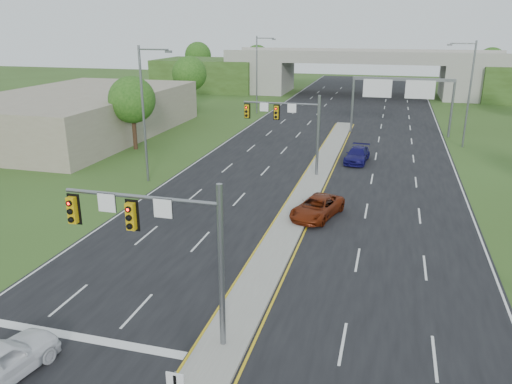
{
  "coord_description": "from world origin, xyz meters",
  "views": [
    {
      "loc": [
        5.85,
        -16.35,
        12.51
      ],
      "look_at": [
        -1.59,
        10.93,
        3.0
      ],
      "focal_mm": 35.0,
      "sensor_mm": 36.0,
      "label": 1
    }
  ],
  "objects_px": {
    "car_far_a": "(317,207)",
    "car_far_b": "(357,155)",
    "signal_mast_near": "(165,235)",
    "sign_gantry": "(401,90)",
    "overpass": "(362,75)",
    "signal_mast_far": "(292,121)"
  },
  "relations": [
    {
      "from": "car_far_a",
      "to": "car_far_b",
      "type": "relative_size",
      "value": 1.04
    },
    {
      "from": "signal_mast_near",
      "to": "car_far_a",
      "type": "bearing_deg",
      "value": 76.35
    },
    {
      "from": "sign_gantry",
      "to": "car_far_a",
      "type": "distance_m",
      "value": 30.29
    },
    {
      "from": "car_far_b",
      "to": "signal_mast_near",
      "type": "bearing_deg",
      "value": -94.68
    },
    {
      "from": "overpass",
      "to": "car_far_b",
      "type": "bearing_deg",
      "value": -86.48
    },
    {
      "from": "signal_mast_near",
      "to": "overpass",
      "type": "distance_m",
      "value": 80.11
    },
    {
      "from": "car_far_a",
      "to": "overpass",
      "type": "bearing_deg",
      "value": 107.27
    },
    {
      "from": "sign_gantry",
      "to": "car_far_b",
      "type": "height_order",
      "value": "sign_gantry"
    },
    {
      "from": "signal_mast_far",
      "to": "signal_mast_near",
      "type": "bearing_deg",
      "value": -90.0
    },
    {
      "from": "signal_mast_far",
      "to": "overpass",
      "type": "xyz_separation_m",
      "value": [
        2.26,
        55.07,
        -1.17
      ]
    },
    {
      "from": "signal_mast_near",
      "to": "signal_mast_far",
      "type": "xyz_separation_m",
      "value": [
        0.0,
        25.0,
        0.0
      ]
    },
    {
      "from": "signal_mast_far",
      "to": "car_far_a",
      "type": "bearing_deg",
      "value": -68.4
    },
    {
      "from": "signal_mast_near",
      "to": "sign_gantry",
      "type": "height_order",
      "value": "signal_mast_near"
    },
    {
      "from": "sign_gantry",
      "to": "overpass",
      "type": "relative_size",
      "value": 0.14
    },
    {
      "from": "sign_gantry",
      "to": "signal_mast_far",
      "type": "bearing_deg",
      "value": -114.11
    },
    {
      "from": "sign_gantry",
      "to": "car_far_b",
      "type": "distance_m",
      "value": 15.31
    },
    {
      "from": "signal_mast_far",
      "to": "car_far_a",
      "type": "relative_size",
      "value": 1.4
    },
    {
      "from": "car_far_a",
      "to": "sign_gantry",
      "type": "bearing_deg",
      "value": 95.97
    },
    {
      "from": "overpass",
      "to": "sign_gantry",
      "type": "bearing_deg",
      "value": -79.21
    },
    {
      "from": "car_far_b",
      "to": "signal_mast_far",
      "type": "bearing_deg",
      "value": -127.14
    },
    {
      "from": "sign_gantry",
      "to": "car_far_a",
      "type": "height_order",
      "value": "sign_gantry"
    },
    {
      "from": "signal_mast_near",
      "to": "car_far_a",
      "type": "height_order",
      "value": "signal_mast_near"
    }
  ]
}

